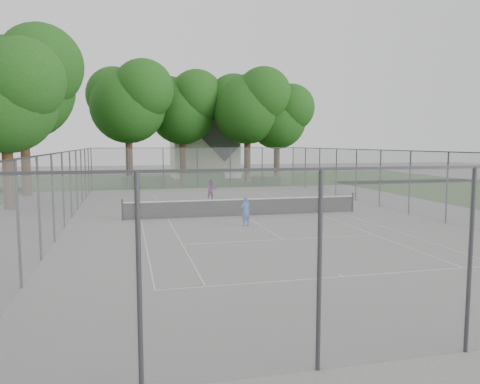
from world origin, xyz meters
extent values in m
plane|color=slate|center=(0.00, 0.00, 0.00)|extent=(120.00, 120.00, 0.00)
cube|color=#244714|center=(0.00, 26.00, 0.00)|extent=(60.00, 20.00, 0.00)
cube|color=silver|center=(0.00, -11.88, 0.01)|extent=(10.97, 0.06, 0.01)
cube|color=silver|center=(0.00, 11.88, 0.01)|extent=(10.97, 0.06, 0.01)
cube|color=silver|center=(-5.49, 0.00, 0.01)|extent=(0.06, 23.77, 0.01)
cube|color=silver|center=(5.49, 0.00, 0.01)|extent=(0.06, 23.77, 0.01)
cube|color=silver|center=(-4.12, 0.00, 0.01)|extent=(0.06, 23.77, 0.01)
cube|color=silver|center=(4.12, 0.00, 0.01)|extent=(0.06, 23.77, 0.01)
cube|color=silver|center=(0.00, -6.40, 0.01)|extent=(8.23, 0.06, 0.01)
cube|color=silver|center=(0.00, 6.40, 0.01)|extent=(8.23, 0.06, 0.01)
cube|color=silver|center=(0.00, 0.00, 0.01)|extent=(0.06, 12.80, 0.01)
cube|color=silver|center=(0.00, -11.73, 0.01)|extent=(0.06, 0.30, 0.01)
cube|color=silver|center=(0.00, 11.73, 0.01)|extent=(0.06, 0.30, 0.01)
cylinder|color=black|center=(-6.39, 0.00, 0.55)|extent=(0.10, 0.10, 1.10)
cylinder|color=black|center=(6.39, 0.00, 0.55)|extent=(0.10, 0.10, 1.10)
cube|color=black|center=(0.00, 0.00, 0.45)|extent=(12.67, 0.01, 0.86)
cube|color=white|center=(0.00, 0.00, 0.91)|extent=(12.77, 0.03, 0.06)
cube|color=white|center=(0.00, 0.00, 0.44)|extent=(0.05, 0.02, 0.88)
cylinder|color=#38383D|center=(-9.00, 17.00, 1.75)|extent=(0.08, 0.08, 3.50)
cylinder|color=#38383D|center=(9.00, 17.00, 1.75)|extent=(0.08, 0.08, 3.50)
cube|color=slate|center=(0.00, -17.00, 1.75)|extent=(18.00, 0.02, 3.50)
cube|color=slate|center=(0.00, 17.00, 1.75)|extent=(18.00, 0.02, 3.50)
cube|color=slate|center=(-9.00, 0.00, 1.75)|extent=(0.02, 34.00, 3.50)
cube|color=slate|center=(9.00, 0.00, 1.75)|extent=(0.02, 34.00, 3.50)
cube|color=#38383D|center=(0.00, -17.00, 3.50)|extent=(18.00, 0.05, 0.05)
cube|color=#38383D|center=(0.00, 17.00, 3.50)|extent=(18.00, 0.05, 0.05)
cube|color=#38383D|center=(-9.00, 0.00, 3.50)|extent=(0.05, 34.00, 0.05)
cube|color=#38383D|center=(9.00, 0.00, 3.50)|extent=(0.05, 34.00, 0.05)
cylinder|color=#3A2215|center=(-5.85, 21.30, 2.47)|extent=(0.66, 0.66, 4.94)
sphere|color=#143D10|center=(-5.85, 21.30, 7.40)|extent=(7.02, 7.02, 7.02)
sphere|color=#143D10|center=(-4.44, 20.25, 8.80)|extent=(5.62, 5.62, 5.62)
sphere|color=#143D10|center=(-7.08, 22.18, 8.45)|extent=(5.27, 5.27, 5.27)
cylinder|color=#3A2215|center=(-0.45, 24.15, 2.40)|extent=(0.65, 0.65, 4.80)
sphere|color=#143D10|center=(-0.45, 24.15, 7.19)|extent=(6.82, 6.82, 6.82)
sphere|color=#143D10|center=(0.91, 23.13, 8.55)|extent=(5.46, 5.46, 5.46)
sphere|color=#143D10|center=(-1.64, 25.01, 8.21)|extent=(5.12, 5.12, 5.12)
cylinder|color=#3A2215|center=(5.82, 21.74, 2.43)|extent=(0.66, 0.66, 4.86)
sphere|color=#143D10|center=(5.82, 21.74, 7.27)|extent=(6.91, 6.91, 6.91)
sphere|color=#143D10|center=(7.20, 20.70, 8.65)|extent=(5.52, 5.52, 5.52)
sphere|color=#143D10|center=(4.61, 22.60, 8.31)|extent=(5.18, 5.18, 5.18)
cylinder|color=#3A2215|center=(9.04, 22.00, 2.10)|extent=(0.63, 0.63, 4.20)
sphere|color=#143D10|center=(9.04, 22.00, 6.29)|extent=(5.98, 5.98, 5.98)
sphere|color=#143D10|center=(10.24, 21.10, 7.49)|extent=(4.78, 4.78, 4.78)
sphere|color=#143D10|center=(8.00, 22.75, 7.19)|extent=(4.48, 4.48, 4.48)
cylinder|color=#3A2215|center=(-13.44, 13.58, 2.65)|extent=(0.68, 0.68, 5.29)
sphere|color=#143D10|center=(-13.44, 13.58, 7.92)|extent=(7.53, 7.53, 7.53)
sphere|color=#143D10|center=(-11.93, 12.45, 9.43)|extent=(6.02, 6.02, 6.02)
sphere|color=#143D10|center=(-14.76, 14.52, 9.05)|extent=(5.64, 5.64, 5.64)
cylinder|color=#3A2215|center=(-12.94, 5.86, 2.10)|extent=(0.63, 0.63, 4.21)
sphere|color=#143D10|center=(-12.94, 5.86, 6.30)|extent=(5.99, 5.99, 5.99)
sphere|color=#143D10|center=(-11.75, 4.96, 7.50)|extent=(4.79, 4.79, 4.79)
cube|color=#1C4716|center=(-4.62, 17.93, 0.50)|extent=(3.97, 1.19, 0.99)
cube|color=#1C4716|center=(0.69, 18.14, 0.60)|extent=(3.84, 1.10, 1.21)
cube|color=#1C4716|center=(6.70, 17.97, 0.40)|extent=(2.66, 0.98, 0.80)
cube|color=silver|center=(2.64, 29.29, 2.76)|extent=(7.35, 5.51, 5.51)
cube|color=#434347|center=(2.64, 29.29, 5.51)|extent=(7.28, 5.70, 7.28)
imported|color=blue|center=(-0.70, -3.00, 0.70)|extent=(0.60, 0.50, 1.40)
imported|color=#72266D|center=(-0.52, 6.98, 0.74)|extent=(0.75, 0.60, 1.47)
camera|label=1|loc=(-6.15, -24.22, 3.93)|focal=35.00mm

